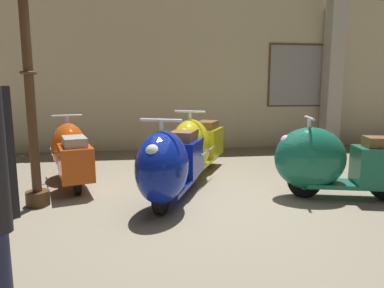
{
  "coord_description": "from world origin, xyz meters",
  "views": [
    {
      "loc": [
        -0.73,
        -3.88,
        1.43
      ],
      "look_at": [
        -0.01,
        1.09,
        0.61
      ],
      "focal_mm": 32.04,
      "sensor_mm": 36.0,
      "label": 1
    }
  ],
  "objects_px": {
    "scooter_0": "(71,152)",
    "scooter_1": "(170,165)",
    "scooter_2": "(196,146)",
    "scooter_3": "(332,162)",
    "lamppost": "(27,51)"
  },
  "relations": [
    {
      "from": "scooter_0",
      "to": "scooter_1",
      "type": "xyz_separation_m",
      "value": [
        1.42,
        -1.22,
        0.04
      ]
    },
    {
      "from": "scooter_2",
      "to": "scooter_0",
      "type": "bearing_deg",
      "value": -60.52
    },
    {
      "from": "scooter_1",
      "to": "scooter_2",
      "type": "xyz_separation_m",
      "value": [
        0.54,
        1.34,
        -0.0
      ]
    },
    {
      "from": "scooter_2",
      "to": "scooter_3",
      "type": "height_order",
      "value": "scooter_2"
    },
    {
      "from": "scooter_1",
      "to": "scooter_3",
      "type": "xyz_separation_m",
      "value": [
        2.1,
        -0.08,
        -0.01
      ]
    },
    {
      "from": "scooter_3",
      "to": "scooter_2",
      "type": "bearing_deg",
      "value": -27.09
    },
    {
      "from": "scooter_1",
      "to": "lamppost",
      "type": "xyz_separation_m",
      "value": [
        -1.63,
        0.18,
        1.36
      ]
    },
    {
      "from": "scooter_0",
      "to": "scooter_1",
      "type": "relative_size",
      "value": 0.93
    },
    {
      "from": "scooter_1",
      "to": "scooter_2",
      "type": "height_order",
      "value": "same"
    },
    {
      "from": "scooter_1",
      "to": "lamppost",
      "type": "distance_m",
      "value": 2.13
    },
    {
      "from": "scooter_1",
      "to": "lamppost",
      "type": "bearing_deg",
      "value": -74.33
    },
    {
      "from": "scooter_1",
      "to": "scooter_3",
      "type": "height_order",
      "value": "scooter_1"
    },
    {
      "from": "scooter_2",
      "to": "lamppost",
      "type": "relative_size",
      "value": 0.6
    },
    {
      "from": "scooter_3",
      "to": "scooter_0",
      "type": "bearing_deg",
      "value": -5.21
    },
    {
      "from": "scooter_1",
      "to": "scooter_3",
      "type": "relative_size",
      "value": 1.02
    }
  ]
}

